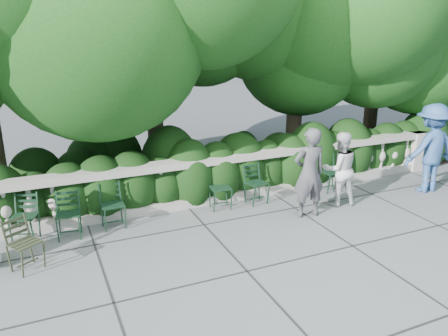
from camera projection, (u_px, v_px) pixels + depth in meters
name	position (u px, v px, depth m)	size (l,w,h in m)	color
ground	(247.00, 238.00, 7.68)	(90.00, 90.00, 0.00)	#595B61
balustrade	(209.00, 181.00, 9.10)	(12.00, 0.44, 1.00)	#9E998E
shrub_hedge	(190.00, 185.00, 10.29)	(15.00, 2.60, 1.70)	black
tree_canopy	(212.00, 7.00, 9.52)	(15.04, 6.52, 6.78)	#3F3023
chair_a	(116.00, 231.00, 7.96)	(0.44, 0.48, 0.84)	black
chair_b	(24.00, 244.00, 7.45)	(0.44, 0.48, 0.84)	black
chair_c	(70.00, 241.00, 7.56)	(0.44, 0.48, 0.84)	black
chair_d	(222.00, 211.00, 8.81)	(0.44, 0.48, 0.84)	black
chair_e	(260.00, 205.00, 9.09)	(0.44, 0.48, 0.84)	black
chair_f	(334.00, 193.00, 9.78)	(0.44, 0.48, 0.84)	black
chair_weathered	(34.00, 272.00, 6.59)	(0.44, 0.48, 0.84)	black
person_woman_grey	(309.00, 173.00, 8.34)	(0.64, 0.42, 1.77)	#424247
person_casual_man	(339.00, 169.00, 8.93)	(0.75, 0.59, 1.55)	silver
person_older_blue	(430.00, 148.00, 9.64)	(1.28, 0.74, 1.98)	#2E538B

